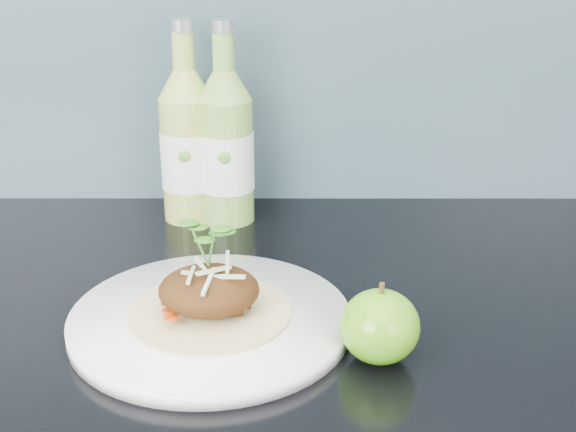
# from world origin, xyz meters

# --- Properties ---
(dinner_plate) EXTENTS (0.38, 0.38, 0.02)m
(dinner_plate) POSITION_xyz_m (-0.02, 1.60, 0.91)
(dinner_plate) COLOR white
(dinner_plate) RESTS_ON kitchen_counter
(pork_taco) EXTENTS (0.17, 0.17, 0.10)m
(pork_taco) POSITION_xyz_m (-0.02, 1.60, 0.95)
(pork_taco) COLOR tan
(pork_taco) RESTS_ON dinner_plate
(green_apple) EXTENTS (0.10, 0.10, 0.08)m
(green_apple) POSITION_xyz_m (0.15, 1.54, 0.94)
(green_apple) COLOR #4C9A10
(green_apple) RESTS_ON kitchen_counter
(cider_bottle_left) EXTENTS (0.09, 0.09, 0.27)m
(cider_bottle_left) POSITION_xyz_m (-0.07, 1.90, 1.00)
(cider_bottle_left) COLOR #A9BC4E
(cider_bottle_left) RESTS_ON kitchen_counter
(cider_bottle_right) EXTENTS (0.08, 0.08, 0.27)m
(cider_bottle_right) POSITION_xyz_m (-0.02, 1.90, 1.00)
(cider_bottle_right) COLOR #7BAE48
(cider_bottle_right) RESTS_ON kitchen_counter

